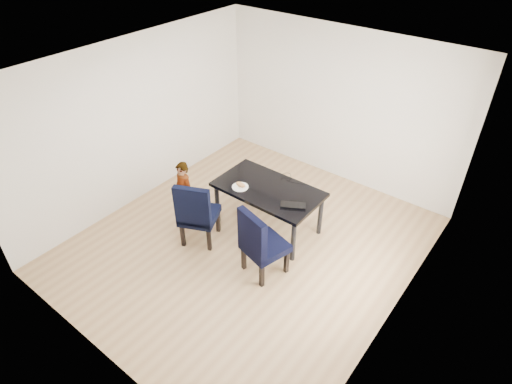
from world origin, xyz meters
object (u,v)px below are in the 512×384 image
Objects in this scene: dining_table at (268,208)px; laptop at (293,203)px; chair_right at (265,241)px; child at (184,193)px; chair_left at (199,210)px; plate at (240,187)px.

dining_table is 4.47× the size of laptop.
child is (-1.69, 0.13, -0.01)m from chair_right.
chair_left is 1.00× the size of chair_right.
dining_table is 1.47× the size of chair_left.
child is (-1.16, -0.65, 0.15)m from dining_table.
chair_left is at bearing 2.98° from laptop.
plate reaches higher than dining_table.
chair_left reaches higher than chair_right.
child is 2.94× the size of laptop.
chair_right is 1.06m from plate.
child is 1.77m from laptop.
child is at bearing -150.65° from dining_table.
child is at bearing 134.93° from chair_left.
chair_right is at bearing 3.12° from child.
chair_right is 1.69m from child.
laptop is at bearing 106.80° from chair_right.
laptop reaches higher than dining_table.
laptop is at bearing 25.98° from child.
chair_left is at bearing -116.19° from plate.
laptop is (0.86, 0.15, 0.01)m from plate.
plate is 0.69× the size of laptop.
dining_table is 1.52× the size of child.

